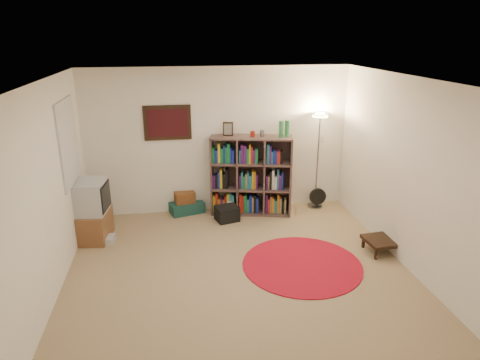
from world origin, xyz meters
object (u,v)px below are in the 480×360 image
Objects in this scene: bookshelf at (250,177)px; tv_stand at (92,211)px; floor_lamp at (319,130)px; floor_fan at (318,197)px; side_table at (381,241)px; suitcase at (187,207)px.

bookshelf is 2.62m from tv_stand.
floor_lamp is at bearing 17.65° from tv_stand.
tv_stand is (-2.54, -0.62, -0.21)m from bookshelf.
floor_fan is 1.82m from side_table.
tv_stand is at bearing -153.56° from bookshelf.
floor_fan is 0.53× the size of suitcase.
side_table is (4.15, -1.11, -0.28)m from tv_stand.
floor_lamp is (1.22, 0.06, 0.77)m from bookshelf.
floor_fan is at bearing 3.01° from floor_lamp.
floor_fan is 0.37× the size of tv_stand.
bookshelf is 1.36m from floor_fan.
floor_fan is at bearing 100.78° from side_table.
floor_lamp reaches higher than tv_stand.
floor_lamp reaches higher than side_table.
bookshelf is 4.77× the size of floor_fan.
tv_stand is (-3.76, -0.68, -0.98)m from floor_lamp.
floor_lamp reaches higher than floor_fan.
floor_fan is (1.27, 0.06, -0.49)m from bookshelf.
bookshelf reaches higher than side_table.
bookshelf is at bearing 21.13° from tv_stand.
floor_lamp is 2.68m from suitcase.
bookshelf reaches higher than tv_stand.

